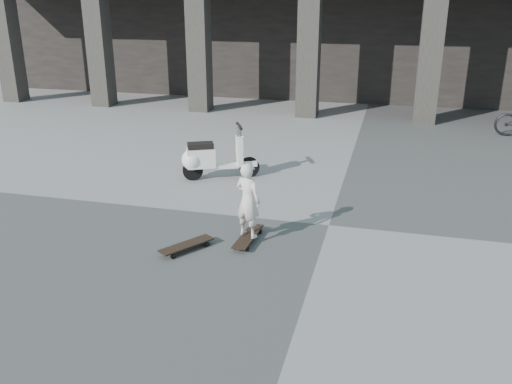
% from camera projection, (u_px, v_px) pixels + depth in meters
% --- Properties ---
extents(ground, '(90.00, 90.00, 0.00)m').
position_uv_depth(ground, '(329.00, 225.00, 9.14)').
color(ground, '#444442').
rests_on(ground, ground).
extents(colonnade, '(28.00, 8.82, 6.00)m').
position_uv_depth(colonnade, '(378.00, 12.00, 20.61)').
color(colonnade, black).
rests_on(colonnade, ground).
extents(longboard, '(0.27, 0.97, 0.10)m').
position_uv_depth(longboard, '(248.00, 237.00, 8.52)').
color(longboard, black).
rests_on(longboard, ground).
extents(skateboard_spare, '(0.68, 0.87, 0.11)m').
position_uv_depth(skateboard_spare, '(187.00, 245.00, 8.21)').
color(skateboard_spare, black).
rests_on(skateboard_spare, ground).
extents(child, '(0.51, 0.43, 1.19)m').
position_uv_depth(child, '(248.00, 200.00, 8.31)').
color(child, silver).
rests_on(child, longboard).
extents(scooter, '(1.52, 0.90, 1.14)m').
position_uv_depth(scooter, '(208.00, 158.00, 11.26)').
color(scooter, black).
rests_on(scooter, ground).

